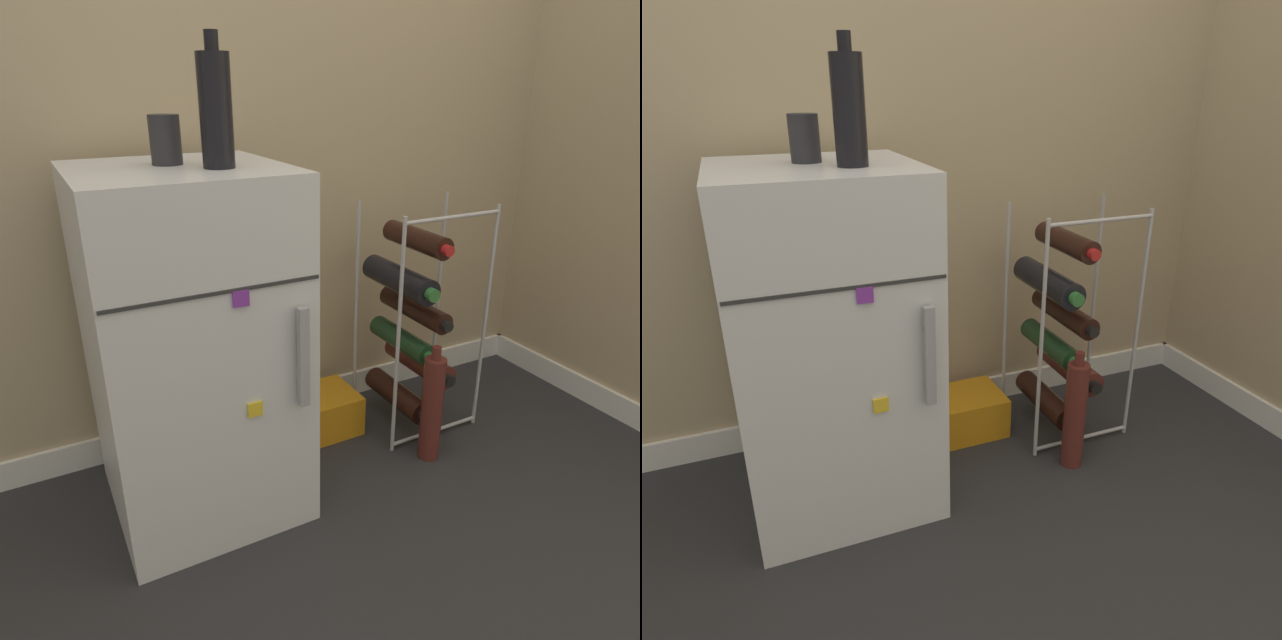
% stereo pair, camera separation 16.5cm
% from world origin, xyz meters
% --- Properties ---
extents(ground_plane, '(14.00, 14.00, 0.00)m').
position_xyz_m(ground_plane, '(0.00, 0.00, 0.00)').
color(ground_plane, '#28282B').
extents(wall_back, '(7.01, 0.07, 2.50)m').
position_xyz_m(wall_back, '(0.00, 0.63, 1.24)').
color(wall_back, tan).
rests_on(wall_back, ground_plane).
extents(mini_fridge, '(0.49, 0.51, 0.92)m').
position_xyz_m(mini_fridge, '(-0.41, 0.29, 0.46)').
color(mini_fridge, silver).
rests_on(mini_fridge, ground_plane).
extents(wine_rack, '(0.35, 0.33, 0.76)m').
position_xyz_m(wine_rack, '(0.31, 0.33, 0.37)').
color(wine_rack, '#B2B2B7').
rests_on(wine_rack, ground_plane).
extents(soda_box, '(0.30, 0.20, 0.14)m').
position_xyz_m(soda_box, '(0.01, 0.43, 0.07)').
color(soda_box, orange).
rests_on(soda_box, ground_plane).
extents(fridge_top_cup, '(0.07, 0.07, 0.11)m').
position_xyz_m(fridge_top_cup, '(-0.42, 0.33, 0.98)').
color(fridge_top_cup, '#28282D').
rests_on(fridge_top_cup, mini_fridge).
extents(fridge_top_bottle, '(0.07, 0.07, 0.28)m').
position_xyz_m(fridge_top_bottle, '(-0.33, 0.22, 1.05)').
color(fridge_top_bottle, black).
rests_on(fridge_top_bottle, mini_fridge).
extents(loose_bottle_floor, '(0.07, 0.07, 0.38)m').
position_xyz_m(loose_bottle_floor, '(0.27, 0.14, 0.18)').
color(loose_bottle_floor, '#56231E').
rests_on(loose_bottle_floor, ground_plane).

